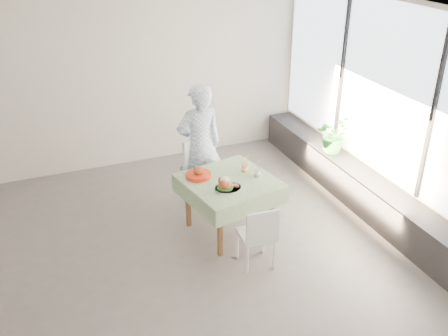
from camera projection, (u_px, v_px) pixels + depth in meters
name	position (u px, v px, depth m)	size (l,w,h in m)	color
floor	(166.00, 247.00, 6.13)	(6.00, 6.00, 0.00)	#575553
ceiling	(151.00, 12.00, 4.85)	(6.00, 6.00, 0.00)	white
wall_back	(115.00, 80.00, 7.55)	(6.00, 0.02, 2.80)	silver
wall_front	(256.00, 282.00, 3.43)	(6.00, 0.02, 2.80)	silver
wall_right	(383.00, 108.00, 6.49)	(0.02, 5.00, 2.80)	silver
window_pane	(383.00, 89.00, 6.37)	(0.01, 4.80, 2.18)	#D1E0F9
window_ledge	(359.00, 187.00, 6.95)	(0.40, 4.80, 0.50)	black
cafe_table	(229.00, 200.00, 6.24)	(1.22, 1.22, 0.74)	brown
chair_far	(206.00, 185.00, 6.90)	(0.63, 0.63, 0.97)	white
chair_near	(256.00, 246.00, 5.72)	(0.40, 0.40, 0.80)	white
diner	(200.00, 145.00, 6.73)	(0.63, 0.41, 1.73)	#88B5DA
main_dish	(226.00, 185.00, 5.88)	(0.34, 0.34, 0.17)	white
juice_cup_orange	(244.00, 168.00, 6.29)	(0.09, 0.09, 0.24)	white
juice_cup_lemonade	(257.00, 172.00, 6.17)	(0.09, 0.09, 0.25)	white
second_dish	(199.00, 174.00, 6.16)	(0.31, 0.31, 0.15)	red
potted_plant	(333.00, 134.00, 7.28)	(0.50, 0.43, 0.55)	#246E26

